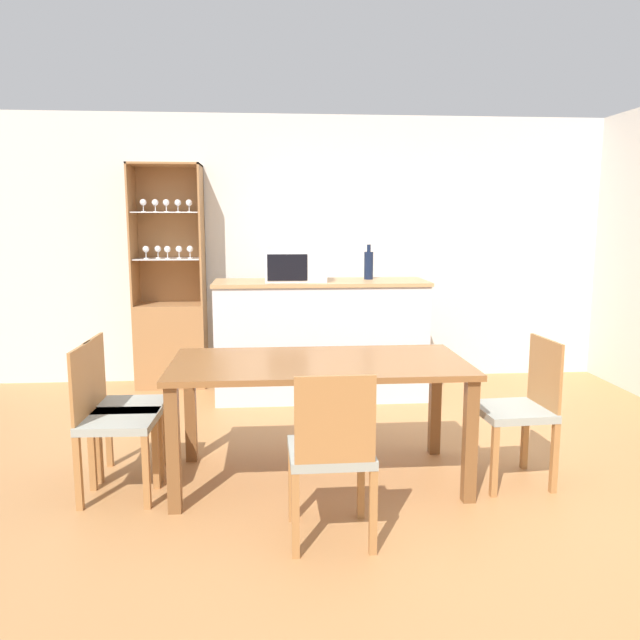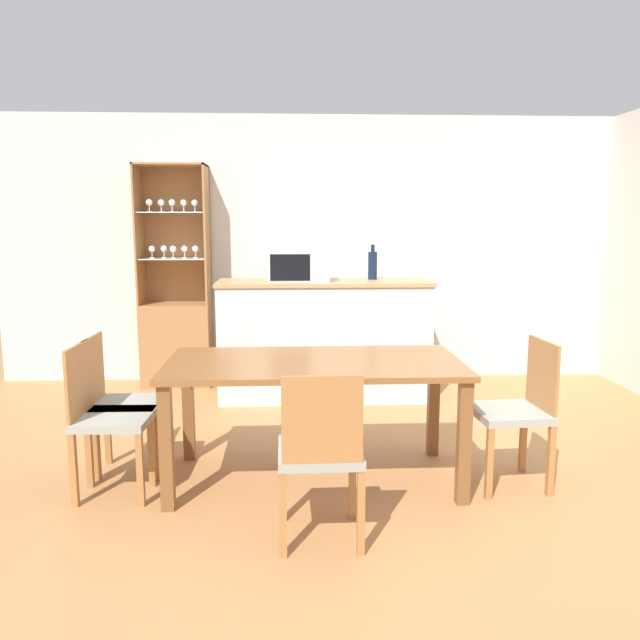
{
  "view_description": "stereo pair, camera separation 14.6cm",
  "coord_description": "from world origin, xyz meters",
  "px_view_note": "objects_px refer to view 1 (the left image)",
  "views": [
    {
      "loc": [
        -0.73,
        -3.48,
        1.56
      ],
      "look_at": [
        -0.37,
        1.01,
        0.84
      ],
      "focal_mm": 35.0,
      "sensor_mm": 36.0,
      "label": 1
    },
    {
      "loc": [
        -0.59,
        -3.49,
        1.56
      ],
      "look_at": [
        -0.37,
        1.01,
        0.84
      ],
      "focal_mm": 35.0,
      "sensor_mm": 36.0,
      "label": 2
    }
  ],
  "objects_px": {
    "dining_chair_side_right_near": "(519,409)",
    "wine_bottle": "(369,265)",
    "dining_table": "(319,376)",
    "microwave": "(295,266)",
    "display_cabinet": "(171,324)",
    "dining_chair_side_left_near": "(112,419)",
    "dining_chair_head_near": "(331,453)",
    "dining_chair_side_left_far": "(122,406)"
  },
  "relations": [
    {
      "from": "dining_chair_head_near",
      "to": "wine_bottle",
      "type": "relative_size",
      "value": 2.82
    },
    {
      "from": "dining_table",
      "to": "dining_chair_side_left_near",
      "type": "bearing_deg",
      "value": -173.86
    },
    {
      "from": "dining_chair_side_left_near",
      "to": "wine_bottle",
      "type": "height_order",
      "value": "wine_bottle"
    },
    {
      "from": "dining_chair_side_right_near",
      "to": "microwave",
      "type": "relative_size",
      "value": 1.67
    },
    {
      "from": "dining_chair_side_left_near",
      "to": "microwave",
      "type": "relative_size",
      "value": 1.67
    },
    {
      "from": "dining_table",
      "to": "dining_chair_side_right_near",
      "type": "height_order",
      "value": "dining_chair_side_right_near"
    },
    {
      "from": "dining_chair_side_right_near",
      "to": "dining_chair_head_near",
      "type": "bearing_deg",
      "value": 113.85
    },
    {
      "from": "dining_chair_side_right_near",
      "to": "display_cabinet",
      "type": "bearing_deg",
      "value": 40.83
    },
    {
      "from": "microwave",
      "to": "wine_bottle",
      "type": "relative_size",
      "value": 1.69
    },
    {
      "from": "dining_chair_head_near",
      "to": "display_cabinet",
      "type": "bearing_deg",
      "value": 111.07
    },
    {
      "from": "dining_chair_side_left_far",
      "to": "wine_bottle",
      "type": "distance_m",
      "value": 2.62
    },
    {
      "from": "display_cabinet",
      "to": "dining_chair_side_right_near",
      "type": "xyz_separation_m",
      "value": [
        2.4,
        -2.44,
        -0.14
      ]
    },
    {
      "from": "dining_chair_head_near",
      "to": "microwave",
      "type": "bearing_deg",
      "value": 90.78
    },
    {
      "from": "dining_chair_side_right_near",
      "to": "wine_bottle",
      "type": "relative_size",
      "value": 2.82
    },
    {
      "from": "dining_chair_side_left_near",
      "to": "dining_chair_side_right_near",
      "type": "bearing_deg",
      "value": 92.12
    },
    {
      "from": "dining_chair_side_left_near",
      "to": "microwave",
      "type": "bearing_deg",
      "value": 152.07
    },
    {
      "from": "dining_chair_side_left_near",
      "to": "dining_chair_side_left_far",
      "type": "bearing_deg",
      "value": -177.91
    },
    {
      "from": "dining_chair_side_right_near",
      "to": "wine_bottle",
      "type": "height_order",
      "value": "wine_bottle"
    },
    {
      "from": "dining_chair_side_left_near",
      "to": "dining_chair_side_right_near",
      "type": "distance_m",
      "value": 2.37
    },
    {
      "from": "dining_chair_head_near",
      "to": "wine_bottle",
      "type": "bearing_deg",
      "value": 76.7
    },
    {
      "from": "display_cabinet",
      "to": "dining_chair_side_left_near",
      "type": "height_order",
      "value": "display_cabinet"
    },
    {
      "from": "dining_chair_side_left_near",
      "to": "microwave",
      "type": "height_order",
      "value": "microwave"
    },
    {
      "from": "dining_table",
      "to": "display_cabinet",
      "type": "bearing_deg",
      "value": 117.79
    },
    {
      "from": "dining_table",
      "to": "dining_chair_head_near",
      "type": "bearing_deg",
      "value": -89.96
    },
    {
      "from": "display_cabinet",
      "to": "dining_chair_side_right_near",
      "type": "bearing_deg",
      "value": -45.44
    },
    {
      "from": "dining_chair_side_right_near",
      "to": "microwave",
      "type": "distance_m",
      "value": 2.41
    },
    {
      "from": "dining_chair_side_right_near",
      "to": "dining_chair_side_left_far",
      "type": "xyz_separation_m",
      "value": [
        -2.37,
        0.26,
        0.0
      ]
    },
    {
      "from": "dining_table",
      "to": "microwave",
      "type": "height_order",
      "value": "microwave"
    },
    {
      "from": "wine_bottle",
      "to": "dining_chair_head_near",
      "type": "bearing_deg",
      "value": -102.63
    },
    {
      "from": "dining_chair_side_right_near",
      "to": "wine_bottle",
      "type": "xyz_separation_m",
      "value": [
        -0.59,
        2.03,
        0.72
      ]
    },
    {
      "from": "dining_chair_head_near",
      "to": "microwave",
      "type": "height_order",
      "value": "microwave"
    },
    {
      "from": "display_cabinet",
      "to": "wine_bottle",
      "type": "xyz_separation_m",
      "value": [
        1.81,
        -0.41,
        0.58
      ]
    },
    {
      "from": "dining_chair_side_left_near",
      "to": "dining_chair_head_near",
      "type": "bearing_deg",
      "value": 64.57
    },
    {
      "from": "dining_table",
      "to": "microwave",
      "type": "bearing_deg",
      "value": 92.03
    },
    {
      "from": "wine_bottle",
      "to": "dining_chair_side_left_far",
      "type": "bearing_deg",
      "value": -135.0
    },
    {
      "from": "microwave",
      "to": "dining_chair_side_left_near",
      "type": "bearing_deg",
      "value": -120.02
    },
    {
      "from": "dining_chair_side_right_near",
      "to": "dining_chair_side_left_near",
      "type": "bearing_deg",
      "value": 86.29
    },
    {
      "from": "dining_table",
      "to": "dining_chair_side_left_far",
      "type": "distance_m",
      "value": 1.21
    },
    {
      "from": "display_cabinet",
      "to": "dining_chair_side_left_near",
      "type": "distance_m",
      "value": 2.45
    },
    {
      "from": "dining_table",
      "to": "wine_bottle",
      "type": "xyz_separation_m",
      "value": [
        0.59,
        1.91,
        0.53
      ]
    },
    {
      "from": "display_cabinet",
      "to": "wine_bottle",
      "type": "relative_size",
      "value": 6.7
    },
    {
      "from": "dining_chair_side_right_near",
      "to": "dining_table",
      "type": "bearing_deg",
      "value": 80.19
    }
  ]
}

